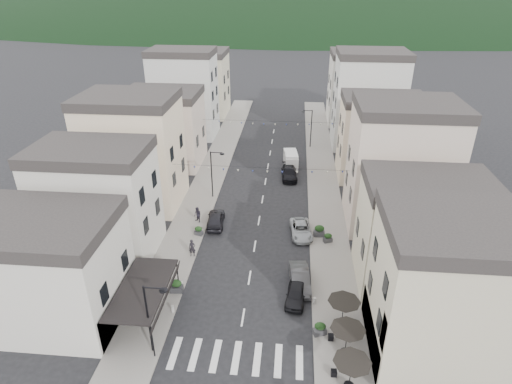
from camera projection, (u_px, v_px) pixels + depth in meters
The scene contains 29 objects.
ground at pixel (232, 381), 28.76m from camera, with size 700.00×700.00×0.00m, color black.
sidewalk_left at pixel (211, 176), 57.68m from camera, with size 4.00×76.00×0.12m, color slate.
sidewalk_right at pixel (323, 180), 56.46m from camera, with size 4.00×76.00×0.12m, color slate.
hill_backdrop at pixel (293, 12), 294.38m from camera, with size 640.00×360.00×70.00m, color black.
boutique_building at pixel (39, 274), 32.62m from camera, with size 12.00×8.00×8.00m, color beige.
bistro_building at pixel (452, 297), 28.84m from camera, with size 10.00×8.00×10.00m, color beige.
boutique_awning at pixel (146, 289), 32.35m from camera, with size 3.77×7.50×3.28m.
buildings_row_left at pixel (167, 118), 60.56m from camera, with size 10.20×54.16×14.00m.
buildings_row_right at pixel (377, 125), 57.09m from camera, with size 10.20×54.16×14.50m.
cafe_terrace at pixel (348, 332), 29.54m from camera, with size 2.50×8.10×2.53m.
streetlamp_left_near at pixel (151, 313), 29.31m from camera, with size 1.70×0.56×6.00m.
streetlamp_left_far at pixel (214, 170), 50.56m from camera, with size 1.70×0.56×6.00m.
streetlamp_right_far at pixel (310, 125), 65.55m from camera, with size 1.70×0.56×6.00m.
bollards at pixel (242, 318), 33.44m from camera, with size 11.66×10.26×0.60m.
bunting_near at pixel (260, 170), 45.65m from camera, with size 19.00×0.28×0.62m.
bunting_far at pixel (269, 124), 59.82m from camera, with size 19.00×0.28×0.62m.
parked_car_a at pixel (296, 294), 35.60m from camera, with size 1.57×3.90×1.33m, color black.
parked_car_b at pixel (300, 279), 37.20m from camera, with size 1.58×4.53×1.49m, color #353437.
parked_car_c at pixel (301, 230), 44.51m from camera, with size 2.10×4.55×1.27m, color #95999E.
parked_car_d at pixel (289, 173), 56.90m from camera, with size 1.98×4.86×1.41m, color black.
parked_car_e at pixel (216, 219), 46.21m from camera, with size 1.78×4.42×1.50m, color black.
delivery_van at pixel (291, 159), 60.34m from camera, with size 2.21×4.56×2.11m.
pedestrian_a at pixel (192, 248), 40.88m from camera, with size 0.65×0.43×1.78m, color black.
pedestrian_b at pixel (198, 215), 46.48m from camera, with size 0.86×0.67×1.77m, color #25212D.
planter_la at pixel (176, 286), 36.39m from camera, with size 1.14×0.68×1.24m.
planter_lb at pixel (199, 231), 44.38m from camera, with size 1.00×0.73×1.00m.
planter_ra at pixel (320, 329), 32.11m from camera, with size 1.11×0.85×1.10m.
planter_rb at pixel (319, 231), 44.14m from camera, with size 1.15×0.66×1.26m.
planter_rc at pixel (328, 238), 43.20m from camera, with size 1.01×0.78×1.00m.
Camera 1 is at (3.39, -19.51, 24.50)m, focal length 30.00 mm.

